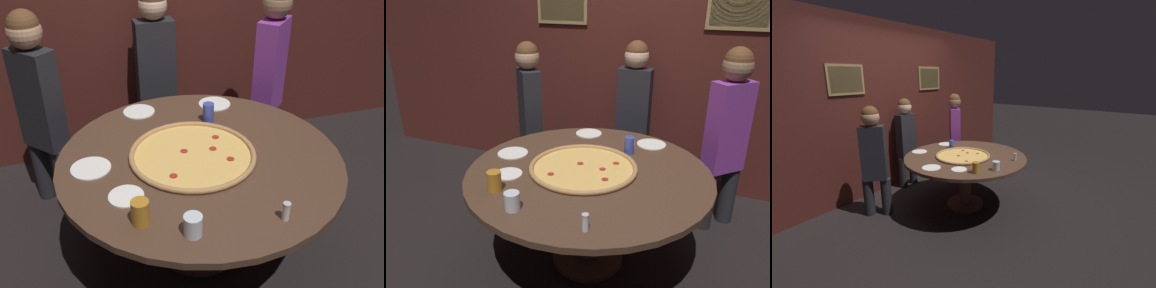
{
  "view_description": "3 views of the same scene",
  "coord_description": "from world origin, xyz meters",
  "views": [
    {
      "loc": [
        -0.65,
        -1.97,
        2.11
      ],
      "look_at": [
        -0.04,
        0.04,
        0.8
      ],
      "focal_mm": 40.0,
      "sensor_mm": 36.0,
      "label": 1
    },
    {
      "loc": [
        0.78,
        -2.13,
        1.89
      ],
      "look_at": [
        -0.06,
        -0.03,
        0.94
      ],
      "focal_mm": 35.0,
      "sensor_mm": 36.0,
      "label": 2
    },
    {
      "loc": [
        -2.72,
        -1.96,
        1.82
      ],
      "look_at": [
        -0.07,
        -0.03,
        0.93
      ],
      "focal_mm": 24.0,
      "sensor_mm": 36.0,
      "label": 3
    }
  ],
  "objects": [
    {
      "name": "ground_plane",
      "position": [
        0.0,
        0.0,
        0.0
      ],
      "size": [
        24.0,
        24.0,
        0.0
      ],
      "primitive_type": "plane",
      "color": "black"
    },
    {
      "name": "white_plate_near_front",
      "position": [
        -0.47,
        -0.25,
        0.74
      ],
      "size": [
        0.18,
        0.18,
        0.01
      ],
      "primitive_type": "cylinder",
      "color": "white",
      "rests_on": "dining_table"
    },
    {
      "name": "back_wall",
      "position": [
        0.0,
        1.43,
        1.3
      ],
      "size": [
        6.4,
        0.08,
        2.6
      ],
      "color": "#4C1E19",
      "rests_on": "ground_plane"
    },
    {
      "name": "diner_side_right",
      "position": [
        0.84,
        0.84,
        0.85
      ],
      "size": [
        0.36,
        0.36,
        1.5
      ],
      "rotation": [
        0.0,
        0.0,
        -2.35
      ],
      "color": "#232328",
      "rests_on": "ground_plane"
    },
    {
      "name": "drink_cup_beside_pizza",
      "position": [
        0.18,
        0.38,
        0.8
      ],
      "size": [
        0.07,
        0.07,
        0.13
      ],
      "primitive_type": "cylinder",
      "color": "#384CB7",
      "rests_on": "dining_table"
    },
    {
      "name": "dining_table",
      "position": [
        0.0,
        0.0,
        0.62
      ],
      "size": [
        1.65,
        1.65,
        0.74
      ],
      "color": "#4C3323",
      "rests_on": "ground_plane"
    },
    {
      "name": "drink_cup_far_left",
      "position": [
        -0.44,
        -0.46,
        0.8
      ],
      "size": [
        0.09,
        0.09,
        0.13
      ],
      "primitive_type": "cylinder",
      "color": "#BC7A23",
      "rests_on": "dining_table"
    },
    {
      "name": "white_plate_left_side",
      "position": [
        -0.62,
        0.05,
        0.74
      ],
      "size": [
        0.22,
        0.22,
        0.01
      ],
      "primitive_type": "cylinder",
      "color": "white",
      "rests_on": "dining_table"
    },
    {
      "name": "white_plate_far_back",
      "position": [
        -0.24,
        0.64,
        0.74
      ],
      "size": [
        0.22,
        0.22,
        0.01
      ],
      "primitive_type": "cylinder",
      "color": "white",
      "rests_on": "dining_table"
    },
    {
      "name": "white_plate_beside_cup",
      "position": [
        0.3,
        0.6,
        0.74
      ],
      "size": [
        0.23,
        0.23,
        0.01
      ],
      "primitive_type": "cylinder",
      "color": "white",
      "rests_on": "dining_table"
    },
    {
      "name": "diner_centre_back",
      "position": [
        -0.88,
        0.8,
        0.82
      ],
      "size": [
        0.34,
        0.36,
        1.45
      ],
      "rotation": [
        0.0,
        0.0,
        2.31
      ],
      "color": "#232328",
      "rests_on": "ground_plane"
    },
    {
      "name": "condiment_shaker",
      "position": [
        0.22,
        -0.64,
        0.79
      ],
      "size": [
        0.04,
        0.04,
        0.1
      ],
      "color": "silver",
      "rests_on": "dining_table"
    },
    {
      "name": "drink_cup_near_left",
      "position": [
        -0.23,
        -0.61,
        0.79
      ],
      "size": [
        0.09,
        0.09,
        0.11
      ],
      "primitive_type": "cylinder",
      "color": "silver",
      "rests_on": "dining_table"
    },
    {
      "name": "giant_pizza",
      "position": [
        -0.04,
        0.01,
        0.75
      ],
      "size": [
        0.74,
        0.74,
        0.03
      ],
      "color": "#EAB75B",
      "rests_on": "dining_table"
    },
    {
      "name": "diner_far_left",
      "position": [
        0.01,
        1.19,
        0.83
      ],
      "size": [
        0.36,
        0.22,
        1.46
      ],
      "rotation": [
        0.0,
        0.0,
        -3.13
      ],
      "color": "#232328",
      "rests_on": "ground_plane"
    }
  ]
}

